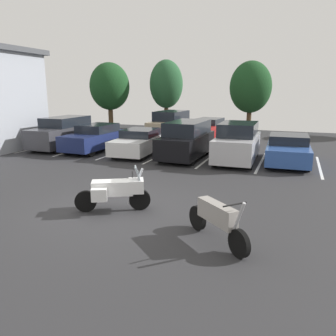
# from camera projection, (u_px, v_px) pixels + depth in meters

# --- Properties ---
(ground) EXTENTS (44.00, 44.00, 0.10)m
(ground) POSITION_uv_depth(u_px,v_px,m) (109.00, 211.00, 10.20)
(ground) COLOR #2D2D30
(motorcycle_touring) EXTENTS (2.04, 1.35, 1.34)m
(motorcycle_touring) POSITION_uv_depth(u_px,v_px,m) (116.00, 190.00, 9.92)
(motorcycle_touring) COLOR black
(motorcycle_touring) RESTS_ON ground
(motorcycle_second) EXTENTS (1.79, 1.61, 1.28)m
(motorcycle_second) POSITION_uv_depth(u_px,v_px,m) (217.00, 219.00, 7.85)
(motorcycle_second) COLOR black
(motorcycle_second) RESTS_ON ground
(parking_stripes) EXTENTS (16.00, 4.93, 0.01)m
(parking_stripes) POSITION_uv_depth(u_px,v_px,m) (162.00, 155.00, 18.43)
(parking_stripes) COLOR silver
(parking_stripes) RESTS_ON ground
(car_charcoal) EXTENTS (1.90, 4.63, 1.86)m
(car_charcoal) POSITION_uv_depth(u_px,v_px,m) (63.00, 133.00, 20.49)
(car_charcoal) COLOR #38383D
(car_charcoal) RESTS_ON ground
(car_navy) EXTENTS (1.93, 4.47, 1.51)m
(car_navy) POSITION_uv_depth(u_px,v_px,m) (95.00, 138.00, 19.57)
(car_navy) COLOR navy
(car_navy) RESTS_ON ground
(car_white) EXTENTS (2.11, 4.41, 1.36)m
(car_white) POSITION_uv_depth(u_px,v_px,m) (139.00, 142.00, 18.53)
(car_white) COLOR white
(car_white) RESTS_ON ground
(car_black) EXTENTS (1.91, 4.49, 1.91)m
(car_black) POSITION_uv_depth(u_px,v_px,m) (187.00, 140.00, 17.45)
(car_black) COLOR black
(car_black) RESTS_ON ground
(car_silver) EXTENTS (1.93, 4.39, 1.92)m
(car_silver) POSITION_uv_depth(u_px,v_px,m) (237.00, 143.00, 16.60)
(car_silver) COLOR #B7B7BC
(car_silver) RESTS_ON ground
(car_blue) EXTENTS (2.08, 4.39, 1.37)m
(car_blue) POSITION_uv_depth(u_px,v_px,m) (288.00, 150.00, 16.27)
(car_blue) COLOR #2D519E
(car_blue) RESTS_ON ground
(car_far_tan) EXTENTS (2.17, 4.51, 1.96)m
(car_far_tan) POSITION_uv_depth(u_px,v_px,m) (171.00, 125.00, 24.54)
(car_far_tan) COLOR tan
(car_far_tan) RESTS_ON ground
(car_far_red) EXTENTS (2.20, 4.55, 1.46)m
(car_far_red) POSITION_uv_depth(u_px,v_px,m) (208.00, 129.00, 24.15)
(car_far_red) COLOR maroon
(car_far_red) RESTS_ON ground
(tree_center) EXTENTS (2.94, 2.94, 6.02)m
(tree_center) POSITION_uv_depth(u_px,v_px,m) (166.00, 84.00, 29.81)
(tree_center) COLOR #4C3823
(tree_center) RESTS_ON ground
(tree_left) EXTENTS (3.42, 3.42, 5.74)m
(tree_left) POSITION_uv_depth(u_px,v_px,m) (110.00, 87.00, 29.16)
(tree_left) COLOR #4C3823
(tree_left) RESTS_ON ground
(tree_right) EXTENTS (3.40, 3.40, 5.76)m
(tree_right) POSITION_uv_depth(u_px,v_px,m) (251.00, 87.00, 27.66)
(tree_right) COLOR #4C3823
(tree_right) RESTS_ON ground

